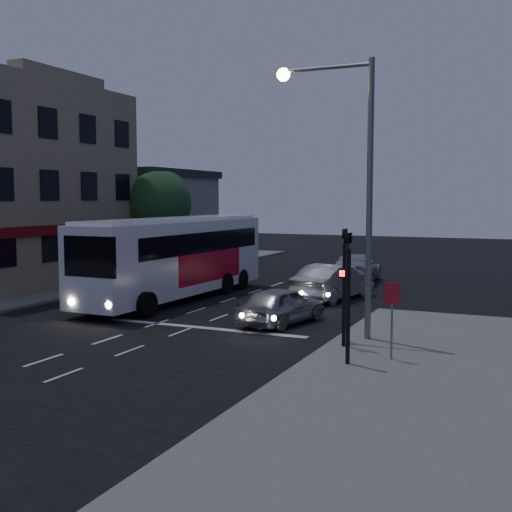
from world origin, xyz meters
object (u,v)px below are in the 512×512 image
at_px(regulatory_sign, 392,308).
at_px(street_tree, 158,201).
at_px(tour_bus, 175,256).
at_px(car_sedan_a, 333,282).
at_px(car_sedan_b, 356,268).
at_px(car_suv, 281,305).
at_px(traffic_signal_side, 349,282).
at_px(streetlight, 350,166).
at_px(traffic_signal_main, 344,273).

distance_m(regulatory_sign, street_tree, 23.40).
relative_size(tour_bus, street_tree, 2.01).
relative_size(car_sedan_a, car_sedan_b, 0.90).
height_order(tour_bus, car_suv, tour_bus).
height_order(traffic_signal_side, regulatory_sign, traffic_signal_side).
distance_m(car_sedan_b, streetlight, 15.37).
distance_m(tour_bus, street_tree, 10.15).
bearing_deg(traffic_signal_side, traffic_signal_main, 109.49).
xyz_separation_m(car_sedan_b, traffic_signal_side, (4.54, -17.51, 1.61)).
xyz_separation_m(tour_bus, streetlight, (9.63, -4.95, 3.68)).
xyz_separation_m(car_sedan_a, streetlight, (2.97, -7.92, 4.90)).
bearing_deg(traffic_signal_main, car_sedan_b, 103.87).
bearing_deg(car_sedan_a, regulatory_sign, 126.44).
bearing_deg(street_tree, car_sedan_b, 6.15).
xyz_separation_m(tour_bus, traffic_signal_side, (10.58, -8.35, 0.37)).
bearing_deg(tour_bus, traffic_signal_main, -31.06).
bearing_deg(traffic_signal_side, car_suv, 128.51).
relative_size(traffic_signal_main, street_tree, 0.66).
relative_size(tour_bus, car_sedan_a, 2.46).
height_order(car_sedan_a, car_sedan_b, car_sedan_a).
bearing_deg(traffic_signal_side, streetlight, 105.70).
relative_size(car_sedan_a, regulatory_sign, 2.30).
bearing_deg(regulatory_sign, tour_bus, 147.46).
bearing_deg(traffic_signal_side, car_sedan_b, 104.52).
relative_size(traffic_signal_main, streetlight, 0.46).
height_order(car_sedan_b, traffic_signal_main, traffic_signal_main).
height_order(car_sedan_a, streetlight, streetlight).
distance_m(car_sedan_b, traffic_signal_main, 16.08).
xyz_separation_m(tour_bus, regulatory_sign, (11.58, -7.39, -0.46)).
bearing_deg(streetlight, regulatory_sign, -51.25).
distance_m(traffic_signal_main, streetlight, 3.61).
bearing_deg(car_suv, traffic_signal_side, 139.87).
relative_size(regulatory_sign, streetlight, 0.24).
distance_m(car_suv, street_tree, 17.24).
distance_m(car_suv, traffic_signal_main, 4.77).
distance_m(traffic_signal_side, street_tree, 23.24).
distance_m(car_suv, traffic_signal_side, 6.61).
height_order(tour_bus, street_tree, street_tree).
bearing_deg(car_suv, car_sedan_b, -76.09).
distance_m(streetlight, street_tree, 20.19).
height_order(car_sedan_a, regulatory_sign, regulatory_sign).
bearing_deg(regulatory_sign, street_tree, 138.92).
distance_m(traffic_signal_side, regulatory_sign, 1.61).
height_order(car_suv, street_tree, street_tree).
bearing_deg(streetlight, car_sedan_a, 110.53).
bearing_deg(regulatory_sign, traffic_signal_side, -136.08).
bearing_deg(car_suv, tour_bus, -15.57).
relative_size(car_suv, car_sedan_a, 0.83).
bearing_deg(car_sedan_b, car_suv, 85.98).
xyz_separation_m(car_sedan_a, traffic_signal_main, (3.22, -9.34, 1.59)).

